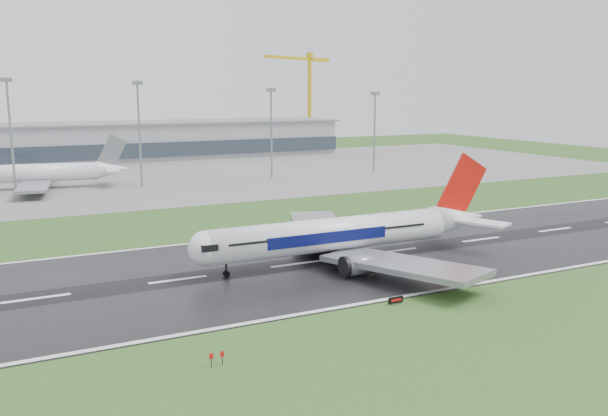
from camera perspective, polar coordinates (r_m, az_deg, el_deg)
ground at (r=97.64m, az=-11.49°, el=-6.51°), size 520.00×520.00×0.00m
runway at (r=97.63m, az=-11.49°, el=-6.48°), size 400.00×45.00×0.10m
apron at (r=218.64m, az=-19.94°, el=2.49°), size 400.00×130.00×0.08m
terminal at (r=277.32m, az=-21.46°, el=5.52°), size 240.00×36.00×15.00m
main_airliner at (r=104.78m, az=4.40°, el=-0.42°), size 56.60×53.94×16.60m
parked_airliner at (r=200.76m, az=-23.44°, el=3.78°), size 58.18×55.15×15.20m
tower_crane at (r=325.29m, az=0.51°, el=9.78°), size 45.72×22.52×47.99m
runway_sign at (r=86.12m, az=8.41°, el=-8.37°), size 2.31×0.68×1.04m
floodmast_2 at (r=191.04m, az=-25.26°, el=5.72°), size 0.64×0.64×31.10m
floodmast_3 at (r=194.86m, az=-14.84°, el=6.36°), size 0.64×0.64×30.53m
floodmast_4 at (r=207.83m, az=-3.00°, el=6.66°), size 0.64×0.64×28.56m
floodmast_5 at (r=226.79m, az=6.48°, el=6.78°), size 0.64×0.64×27.32m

